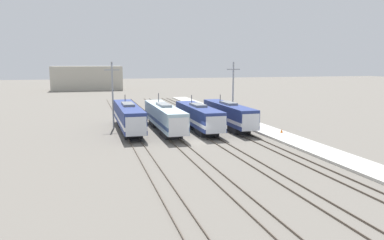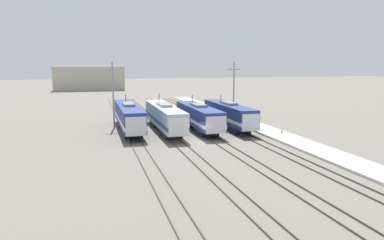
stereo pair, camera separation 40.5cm
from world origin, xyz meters
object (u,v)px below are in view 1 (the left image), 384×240
object	(u,v)px
catenary_tower_left	(113,94)
locomotive_far_right	(229,115)
locomotive_center_left	(165,117)
locomotive_far_left	(128,117)
catenary_tower_right	(233,91)
locomotive_center_right	(199,117)
traffic_cone	(282,131)

from	to	relation	value
catenary_tower_left	locomotive_far_right	bearing A→B (deg)	-15.04
catenary_tower_left	locomotive_center_left	bearing A→B (deg)	-33.58
locomotive_far_left	catenary_tower_right	world-z (taller)	catenary_tower_right
locomotive_far_left	locomotive_center_left	size ratio (longest dim) A/B	0.99
locomotive_far_left	locomotive_center_right	world-z (taller)	locomotive_far_left
locomotive_center_left	locomotive_far_right	xyz separation A→B (m)	(10.33, 0.06, -0.02)
locomotive_far_left	locomotive_center_right	size ratio (longest dim) A/B	1.14
locomotive_far_left	catenary_tower_right	distance (m)	18.54
catenary_tower_left	catenary_tower_right	world-z (taller)	same
locomotive_center_left	locomotive_far_left	bearing A→B (deg)	163.01
locomotive_center_right	traffic_cone	world-z (taller)	locomotive_center_right
locomotive_center_right	locomotive_far_left	bearing A→B (deg)	167.38
locomotive_center_left	locomotive_far_right	bearing A→B (deg)	0.35
locomotive_far_right	catenary_tower_left	distance (m)	18.45
locomotive_center_right	locomotive_far_right	distance (m)	5.23
locomotive_center_left	traffic_cone	xyz separation A→B (m)	(15.61, -7.00, -1.58)
catenary_tower_left	catenary_tower_right	xyz separation A→B (m)	(19.99, 0.00, 0.00)
catenary_tower_right	locomotive_center_right	bearing A→B (deg)	-144.19
locomotive_far_left	locomotive_far_right	size ratio (longest dim) A/B	1.11
locomotive_center_left	catenary_tower_right	distance (m)	14.06
locomotive_far_left	traffic_cone	size ratio (longest dim) A/B	35.58
locomotive_far_left	locomotive_center_right	bearing A→B (deg)	-12.62
locomotive_far_right	catenary_tower_left	size ratio (longest dim) A/B	1.66
locomotive_far_right	catenary_tower_left	world-z (taller)	catenary_tower_left
locomotive_center_left	locomotive_far_right	distance (m)	10.33
locomotive_center_right	traffic_cone	bearing A→B (deg)	-30.95
traffic_cone	catenary_tower_left	bearing A→B (deg)	152.69
locomotive_center_left	locomotive_far_right	size ratio (longest dim) A/B	1.12
locomotive_far_right	traffic_cone	world-z (taller)	locomotive_far_right
catenary_tower_left	traffic_cone	distance (m)	26.12
locomotive_far_left	catenary_tower_left	world-z (taller)	catenary_tower_left
locomotive_far_left	traffic_cone	world-z (taller)	locomotive_far_left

